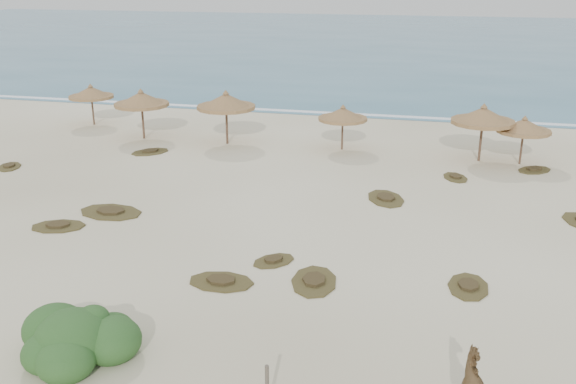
# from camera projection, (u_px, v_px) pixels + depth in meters

# --- Properties ---
(ground) EXTENTS (160.00, 160.00, 0.00)m
(ground) POSITION_uv_depth(u_px,v_px,m) (284.00, 287.00, 20.59)
(ground) COLOR #F7EECB
(ground) RESTS_ON ground
(ocean) EXTENTS (200.00, 100.00, 0.01)m
(ocean) POSITION_uv_depth(u_px,v_px,m) (413.00, 41.00, 89.37)
(ocean) COLOR #2A6280
(ocean) RESTS_ON ground
(foam_line) EXTENTS (70.00, 0.60, 0.01)m
(foam_line) POSITION_uv_depth(u_px,v_px,m) (374.00, 115.00, 44.43)
(foam_line) COLOR white
(foam_line) RESTS_ON ground
(palapa_0) EXTENTS (2.96, 2.96, 2.68)m
(palapa_0) POSITION_uv_depth(u_px,v_px,m) (91.00, 93.00, 41.21)
(palapa_0) COLOR brown
(palapa_0) RESTS_ON ground
(palapa_1) EXTENTS (3.71, 3.71, 3.02)m
(palapa_1) POSITION_uv_depth(u_px,v_px,m) (141.00, 100.00, 37.73)
(palapa_1) COLOR brown
(palapa_1) RESTS_ON ground
(palapa_2) EXTENTS (4.08, 4.08, 3.15)m
(palapa_2) POSITION_uv_depth(u_px,v_px,m) (226.00, 102.00, 36.56)
(palapa_2) COLOR brown
(palapa_2) RESTS_ON ground
(palapa_3) EXTENTS (3.26, 3.26, 2.57)m
(palapa_3) POSITION_uv_depth(u_px,v_px,m) (343.00, 115.00, 35.51)
(palapa_3) COLOR brown
(palapa_3) RESTS_ON ground
(palapa_4) EXTENTS (3.65, 3.65, 2.58)m
(palapa_4) POSITION_uv_depth(u_px,v_px,m) (524.00, 126.00, 32.85)
(palapa_4) COLOR brown
(palapa_4) RESTS_ON ground
(palapa_5) EXTENTS (3.33, 3.33, 3.09)m
(palapa_5) POSITION_uv_depth(u_px,v_px,m) (483.00, 116.00, 33.26)
(palapa_5) COLOR brown
(palapa_5) RESTS_ON ground
(bush) EXTENTS (3.38, 2.98, 1.51)m
(bush) POSITION_uv_depth(u_px,v_px,m) (75.00, 340.00, 16.80)
(bush) COLOR #35622A
(bush) RESTS_ON ground
(scrub_0) EXTENTS (2.43, 1.90, 0.16)m
(scrub_0) POSITION_uv_depth(u_px,v_px,m) (58.00, 226.00, 25.35)
(scrub_0) COLOR brown
(scrub_0) RESTS_ON ground
(scrub_1) EXTENTS (2.97, 2.10, 0.16)m
(scrub_1) POSITION_uv_depth(u_px,v_px,m) (111.00, 212.00, 26.81)
(scrub_1) COLOR brown
(scrub_1) RESTS_ON ground
(scrub_2) EXTENTS (1.83, 1.88, 0.16)m
(scrub_2) POSITION_uv_depth(u_px,v_px,m) (274.00, 260.00, 22.36)
(scrub_2) COLOR brown
(scrub_2) RESTS_ON ground
(scrub_3) EXTENTS (2.30, 2.77, 0.16)m
(scrub_3) POSITION_uv_depth(u_px,v_px,m) (386.00, 198.00, 28.38)
(scrub_3) COLOR brown
(scrub_3) RESTS_ON ground
(scrub_4) EXTENTS (1.35, 2.03, 0.16)m
(scrub_4) POSITION_uv_depth(u_px,v_px,m) (468.00, 286.00, 20.55)
(scrub_4) COLOR brown
(scrub_4) RESTS_ON ground
(scrub_6) EXTENTS (2.46, 2.47, 0.16)m
(scrub_6) POSITION_uv_depth(u_px,v_px,m) (150.00, 152.00, 35.54)
(scrub_6) COLOR brown
(scrub_6) RESTS_ON ground
(scrub_7) EXTENTS (1.57, 1.93, 0.16)m
(scrub_7) POSITION_uv_depth(u_px,v_px,m) (455.00, 177.00, 31.22)
(scrub_7) COLOR brown
(scrub_7) RESTS_ON ground
(scrub_8) EXTENTS (1.73, 2.03, 0.16)m
(scrub_8) POSITION_uv_depth(u_px,v_px,m) (9.00, 166.00, 32.90)
(scrub_8) COLOR brown
(scrub_8) RESTS_ON ground
(scrub_9) EXTENTS (1.79, 2.48, 0.16)m
(scrub_9) POSITION_uv_depth(u_px,v_px,m) (314.00, 281.00, 20.90)
(scrub_9) COLOR brown
(scrub_9) RESTS_ON ground
(scrub_10) EXTENTS (2.25, 2.20, 0.16)m
(scrub_10) POSITION_uv_depth(u_px,v_px,m) (534.00, 170.00, 32.36)
(scrub_10) COLOR brown
(scrub_10) RESTS_ON ground
(scrub_11) EXTENTS (2.21, 1.44, 0.16)m
(scrub_11) POSITION_uv_depth(u_px,v_px,m) (221.00, 281.00, 20.88)
(scrub_11) COLOR brown
(scrub_11) RESTS_ON ground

